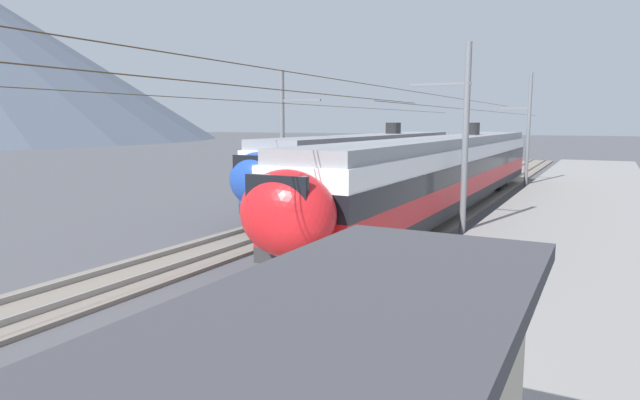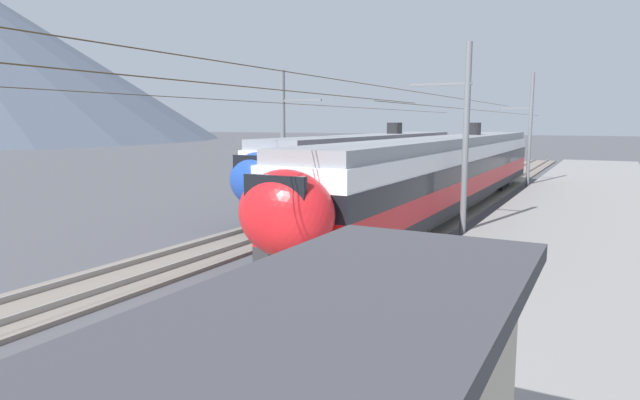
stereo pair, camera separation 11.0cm
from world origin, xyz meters
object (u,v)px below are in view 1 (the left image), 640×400
object	(u,v)px
train_far_track	(369,163)
platform_sign	(396,292)
train_near_platform	(447,169)
handbag_near_sign	(381,380)
catenary_mast_mid	(461,137)
catenary_mast_east	(526,129)
catenary_mast_far_side	(285,139)

from	to	relation	value
train_far_track	platform_sign	distance (m)	23.09
train_near_platform	handbag_near_sign	bearing A→B (deg)	-168.10
train_near_platform	catenary_mast_mid	world-z (taller)	catenary_mast_mid
catenary_mast_east	catenary_mast_mid	bearing A→B (deg)	179.98
train_far_track	handbag_near_sign	world-z (taller)	train_far_track
catenary_mast_far_side	platform_sign	xyz separation A→B (m)	(-14.82, -11.17, -1.92)
train_near_platform	catenary_mast_far_side	world-z (taller)	catenary_mast_far_side
catenary_mast_east	catenary_mast_far_side	distance (m)	19.28
train_near_platform	train_far_track	size ratio (longest dim) A/B	1.35
catenary_mast_far_side	train_near_platform	bearing A→B (deg)	-59.74
train_near_platform	catenary_mast_east	size ratio (longest dim) A/B	0.71
catenary_mast_mid	train_far_track	bearing A→B (deg)	42.38
train_far_track	platform_sign	size ratio (longest dim) A/B	11.56
train_far_track	catenary_mast_far_side	size ratio (longest dim) A/B	0.53
catenary_mast_far_side	train_far_track	bearing A→B (deg)	-16.14
train_near_platform	platform_sign	bearing A→B (deg)	-167.58
catenary_mast_far_side	handbag_near_sign	distance (m)	19.03
catenary_mast_east	catenary_mast_far_side	bearing A→B (deg)	152.23
train_near_platform	catenary_mast_mid	xyz separation A→B (m)	(-5.63, -1.98, 1.78)
catenary_mast_mid	catenary_mast_east	distance (m)	18.61
platform_sign	train_far_track	bearing A→B (deg)	23.87
train_near_platform	platform_sign	world-z (taller)	train_near_platform
catenary_mast_east	handbag_near_sign	xyz separation A→B (m)	(-32.19, -2.07, -3.67)
catenary_mast_east	handbag_near_sign	world-z (taller)	catenary_mast_east
handbag_near_sign	catenary_mast_east	bearing A→B (deg)	3.67
train_far_track	catenary_mast_mid	world-z (taller)	catenary_mast_mid
train_near_platform	catenary_mast_east	bearing A→B (deg)	-8.68
train_far_track	train_near_platform	bearing A→B (deg)	-113.09
catenary_mast_far_side	platform_sign	distance (m)	18.65
train_near_platform	train_far_track	world-z (taller)	same
platform_sign	handbag_near_sign	size ratio (longest dim) A/B	5.35
platform_sign	handbag_near_sign	xyz separation A→B (m)	(-0.31, 0.11, -1.39)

